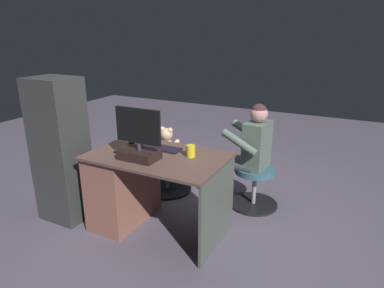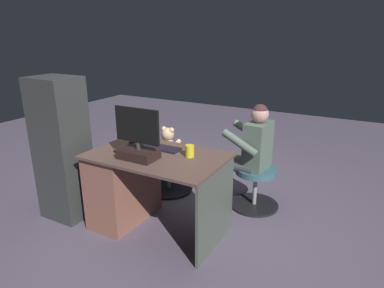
# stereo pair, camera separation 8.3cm
# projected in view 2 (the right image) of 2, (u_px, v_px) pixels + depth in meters

# --- Properties ---
(ground_plane) EXTENTS (10.00, 10.00, 0.00)m
(ground_plane) POSITION_uv_depth(u_px,v_px,m) (179.00, 211.00, 3.49)
(ground_plane) COLOR #5A5064
(desk) EXTENTS (1.20, 0.76, 0.74)m
(desk) POSITION_uv_depth(u_px,v_px,m) (131.00, 183.00, 3.20)
(desk) COLOR brown
(desk) RESTS_ON ground_plane
(monitor) EXTENTS (0.43, 0.21, 0.44)m
(monitor) POSITION_uv_depth(u_px,v_px,m) (138.00, 143.00, 2.82)
(monitor) COLOR black
(monitor) RESTS_ON desk
(keyboard) EXTENTS (0.42, 0.14, 0.02)m
(keyboard) POSITION_uv_depth(u_px,v_px,m) (159.00, 147.00, 3.10)
(keyboard) COLOR black
(keyboard) RESTS_ON desk
(computer_mouse) EXTENTS (0.06, 0.10, 0.04)m
(computer_mouse) POSITION_uv_depth(u_px,v_px,m) (133.00, 141.00, 3.27)
(computer_mouse) COLOR #292227
(computer_mouse) RESTS_ON desk
(cup) EXTENTS (0.08, 0.08, 0.10)m
(cup) POSITION_uv_depth(u_px,v_px,m) (190.00, 151.00, 2.88)
(cup) COLOR yellow
(cup) RESTS_ON desk
(tv_remote) EXTENTS (0.09, 0.16, 0.02)m
(tv_remote) POSITION_uv_depth(u_px,v_px,m) (122.00, 150.00, 3.04)
(tv_remote) COLOR black
(tv_remote) RESTS_ON desk
(office_chair_teddy) EXTENTS (0.55, 0.55, 0.43)m
(office_chair_teddy) POSITION_uv_depth(u_px,v_px,m) (169.00, 170.00, 3.89)
(office_chair_teddy) COLOR black
(office_chair_teddy) RESTS_ON ground_plane
(teddy_bear) EXTENTS (0.23, 0.24, 0.33)m
(teddy_bear) POSITION_uv_depth(u_px,v_px,m) (169.00, 142.00, 3.79)
(teddy_bear) COLOR #DDB48B
(teddy_bear) RESTS_ON office_chair_teddy
(visitor_chair) EXTENTS (0.51, 0.51, 0.43)m
(visitor_chair) POSITION_uv_depth(u_px,v_px,m) (255.00, 184.00, 3.52)
(visitor_chair) COLOR black
(visitor_chair) RESTS_ON ground_plane
(person) EXTENTS (0.52, 0.51, 1.10)m
(person) POSITION_uv_depth(u_px,v_px,m) (250.00, 148.00, 3.42)
(person) COLOR #546559
(person) RESTS_ON ground_plane
(equipment_rack) EXTENTS (0.44, 0.36, 1.38)m
(equipment_rack) POSITION_uv_depth(u_px,v_px,m) (62.00, 150.00, 3.22)
(equipment_rack) COLOR #323433
(equipment_rack) RESTS_ON ground_plane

